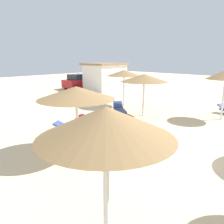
{
  "coord_description": "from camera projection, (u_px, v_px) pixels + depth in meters",
  "views": [
    {
      "loc": [
        -7.74,
        -4.48,
        3.77
      ],
      "look_at": [
        0.0,
        3.0,
        1.2
      ],
      "focal_mm": 37.43,
      "sensor_mm": 36.0,
      "label": 1
    }
  ],
  "objects": [
    {
      "name": "ground_plane",
      "position": [
        166.0,
        153.0,
        9.32
      ],
      "size": [
        80.0,
        80.0,
        0.0
      ],
      "primitive_type": "plane",
      "color": "beige"
    },
    {
      "name": "parasol_2",
      "position": [
        76.0,
        94.0,
        8.85
      ],
      "size": [
        2.99,
        2.99,
        2.67
      ],
      "color": "silver",
      "rests_on": "ground"
    },
    {
      "name": "parasol_3",
      "position": [
        106.0,
        123.0,
        4.04
      ],
      "size": [
        2.48,
        2.48,
        2.94
      ],
      "color": "silver",
      "rests_on": "ground"
    },
    {
      "name": "parasol_5",
      "position": [
        144.0,
        78.0,
        14.69
      ],
      "size": [
        2.98,
        2.98,
        2.7
      ],
      "color": "silver",
      "rests_on": "ground"
    },
    {
      "name": "parasol_7",
      "position": [
        124.0,
        73.0,
        17.73
      ],
      "size": [
        2.65,
        2.65,
        2.78
      ],
      "color": "silver",
      "rests_on": "ground"
    },
    {
      "name": "lounger_2",
      "position": [
        73.0,
        129.0,
        11.49
      ],
      "size": [
        1.59,
        1.95,
        0.62
      ],
      "color": "#33478C",
      "rests_on": "ground"
    },
    {
      "name": "lounger_5",
      "position": [
        120.0,
        109.0,
        15.65
      ],
      "size": [
        1.65,
        1.89,
        0.73
      ],
      "color": "#33478C",
      "rests_on": "ground"
    },
    {
      "name": "bench_1",
      "position": [
        80.0,
        92.0,
        23.2
      ],
      "size": [
        0.51,
        1.53,
        0.49
      ],
      "color": "brown",
      "rests_on": "ground"
    },
    {
      "name": "parked_car",
      "position": [
        79.0,
        82.0,
        28.04
      ],
      "size": [
        4.18,
        2.37,
        1.72
      ],
      "color": "#B21E23",
      "rests_on": "ground"
    },
    {
      "name": "beach_cabana",
      "position": [
        105.0,
        76.0,
        26.76
      ],
      "size": [
        4.45,
        3.59,
        3.03
      ],
      "color": "white",
      "rests_on": "ground"
    }
  ]
}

